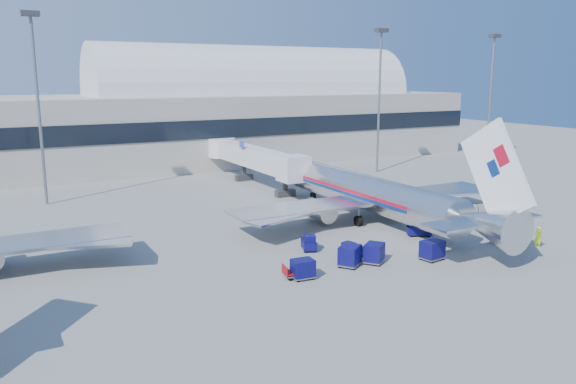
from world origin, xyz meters
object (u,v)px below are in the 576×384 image
barrier_far (488,207)px  mast_east (380,80)px  airliner_main (374,194)px  ramp_worker (538,237)px  tug_lead (351,250)px  tug_right (418,229)px  cart_solo_near (432,250)px  cart_open_red (296,273)px  barrier_mid (467,210)px  cart_train_a (374,253)px  cart_solo_far (503,234)px  mast_west (36,81)px  cart_train_c (303,269)px  mast_far_east (492,79)px  cart_train_b (350,255)px  barrier_near (445,213)px  tug_left (309,243)px  jetbridge_near (250,156)px

barrier_far → mast_east: bearing=79.1°
airliner_main → ramp_worker: size_ratio=19.29×
tug_lead → tug_right: (9.63, 2.52, 0.01)m
cart_solo_near → cart_open_red: size_ratio=0.97×
barrier_mid → airliner_main: bearing=167.5°
barrier_far → cart_train_a: cart_train_a is taller
tug_right → cart_train_a: (-8.74, -4.54, 0.21)m
cart_solo_near → cart_solo_far: bearing=-5.4°
mast_west → ramp_worker: size_ratio=11.70×
mast_west → mast_east: size_ratio=1.00×
cart_train_c → cart_solo_near: (11.88, -1.30, 0.08)m
mast_far_east → tug_lead: 65.99m
cart_train_b → cart_solo_far: size_ratio=1.07×
barrier_near → tug_lead: tug_lead is taller
cart_train_b → cart_train_c: 4.87m
cart_solo_near → tug_right: bearing=49.3°
cart_train_b → mast_west: bearing=82.1°
tug_right → tug_left: 11.74m
mast_far_east → barrier_mid: 46.10m
cart_solo_near → jetbridge_near: bearing=79.9°
mast_west → barrier_near: size_ratio=7.53×
cart_solo_near → cart_open_red: bearing=163.5°
barrier_far → barrier_mid: bearing=180.0°
airliner_main → barrier_mid: airliner_main is taller
mast_east → barrier_mid: size_ratio=7.53×
mast_east → cart_train_b: bearing=-130.0°
jetbridge_near → cart_train_a: size_ratio=11.60×
jetbridge_near → cart_solo_far: jetbridge_near is taller
cart_open_red → mast_east: bearing=55.7°
mast_far_east → ramp_worker: size_ratio=11.70×
barrier_mid → ramp_worker: bearing=-107.7°
cart_train_a → cart_solo_far: 13.96m
barrier_mid → tug_right: (-10.94, -4.26, 0.23)m
mast_west → tug_right: (30.36, -32.26, -14.12)m
airliner_main → cart_solo_near: bearing=-105.4°
cart_train_a → cart_train_c: 7.09m
mast_far_east → cart_train_b: mast_far_east is taller
cart_train_b → cart_solo_far: bearing=-41.3°
airliner_main → mast_west: bearing=139.6°
airliner_main → ramp_worker: 16.72m
cart_train_c → ramp_worker: size_ratio=0.96×
cart_solo_near → tug_lead: bearing=138.6°
barrier_near → mast_east: bearing=66.8°
tug_left → cart_solo_near: (7.74, -7.40, 0.22)m
barrier_near → ramp_worker: bearing=-93.0°
tug_lead → tug_left: 4.23m
mast_west → cart_train_c: size_ratio=12.23×
barrier_near → tug_left: size_ratio=1.18×
tug_lead → tug_right: 9.95m
ramp_worker → cart_solo_near: bearing=68.3°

